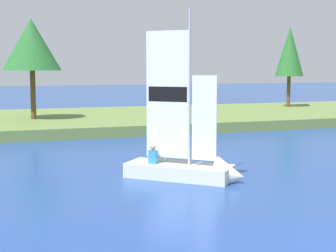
% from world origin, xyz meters
% --- Properties ---
extents(shore_bank, '(80.00, 13.57, 0.60)m').
position_xyz_m(shore_bank, '(0.00, 25.61, 0.30)').
color(shore_bank, olive).
rests_on(shore_bank, ground).
extents(shoreline_tree_midleft, '(3.56, 3.56, 6.15)m').
position_xyz_m(shoreline_tree_midleft, '(-6.37, 24.52, 5.16)').
color(shoreline_tree_midleft, brown).
rests_on(shoreline_tree_midleft, shore_bank).
extents(shoreline_tree_centre, '(2.26, 2.26, 6.45)m').
position_xyz_m(shoreline_tree_centre, '(13.97, 27.93, 5.04)').
color(shoreline_tree_centre, brown).
rests_on(shoreline_tree_centre, shore_bank).
extents(sailboat, '(3.92, 3.67, 6.09)m').
position_xyz_m(sailboat, '(-2.20, 8.07, 0.46)').
color(sailboat, silver).
rests_on(sailboat, ground).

